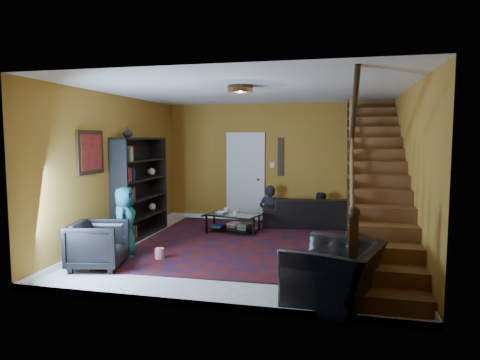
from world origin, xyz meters
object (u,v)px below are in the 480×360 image
(coffee_table, at_px, (233,222))
(bookshelf, at_px, (141,189))
(armchair_right, at_px, (335,274))
(armchair_left, at_px, (98,245))
(sofa, at_px, (315,212))

(coffee_table, bearing_deg, bookshelf, -160.26)
(armchair_right, xyz_separation_m, coffee_table, (-2.13, 3.49, -0.14))
(armchair_left, relative_size, armchair_right, 0.70)
(armchair_left, distance_m, armchair_right, 3.61)
(armchair_left, bearing_deg, sofa, -50.27)
(bookshelf, xyz_separation_m, armchair_right, (3.90, -2.85, -0.59))
(bookshelf, height_order, armchair_right, bookshelf)
(armchair_right, distance_m, coffee_table, 4.09)
(bookshelf, bearing_deg, sofa, 26.61)
(armchair_right, relative_size, coffee_table, 0.96)
(bookshelf, distance_m, coffee_table, 2.02)
(bookshelf, height_order, sofa, bookshelf)
(sofa, bearing_deg, bookshelf, 19.65)
(bookshelf, height_order, armchair_left, bookshelf)
(coffee_table, bearing_deg, armchair_right, -58.55)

